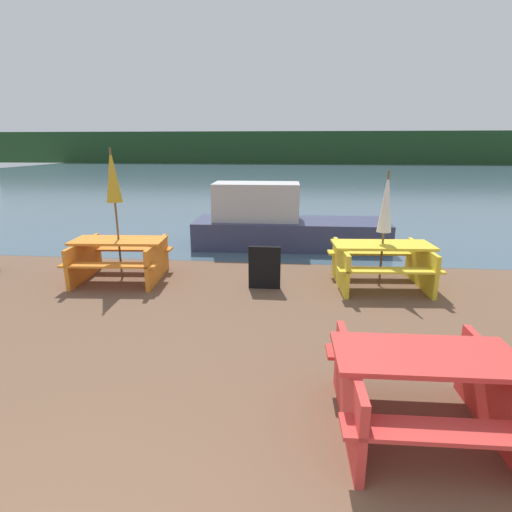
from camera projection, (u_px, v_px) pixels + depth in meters
water at (281, 175)px, 32.47m from camera, size 60.00×50.00×0.00m
far_treeline at (288, 148)px, 51.08m from camera, size 80.00×1.60×4.00m
picnic_table_red at (422, 385)px, 3.40m from camera, size 1.55×1.42×0.75m
picnic_table_orange at (120, 255)px, 7.34m from camera, size 1.74×1.50×0.76m
picnic_table_yellow at (381, 261)px, 6.98m from camera, size 1.79×1.50×0.77m
umbrella_white at (386, 203)px, 6.71m from camera, size 0.24×0.24×2.02m
umbrella_gold at (113, 177)px, 6.95m from camera, size 0.28×0.28×2.37m
boat at (280, 224)px, 9.72m from camera, size 4.67×1.57×1.54m
signboard at (265, 268)px, 6.88m from camera, size 0.55×0.08×0.75m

